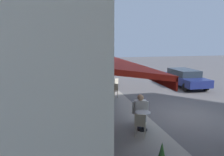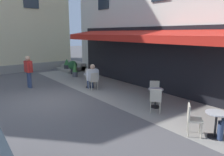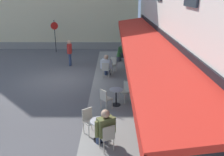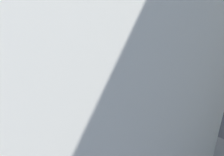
{
  "view_description": "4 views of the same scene",
  "coord_description": "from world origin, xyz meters",
  "views": [
    {
      "loc": [
        8.1,
        -5.52,
        3.48
      ],
      "look_at": [
        -3.06,
        -2.89,
        1.41
      ],
      "focal_mm": 32.6,
      "sensor_mm": 36.0,
      "label": 1
    },
    {
      "loc": [
        -8.79,
        3.24,
        2.9
      ],
      "look_at": [
        -1.41,
        -2.32,
        0.96
      ],
      "focal_mm": 34.67,
      "sensor_mm": 36.0,
      "label": 2
    },
    {
      "loc": [
        -13.12,
        -2.9,
        4.73
      ],
      "look_at": [
        -2.45,
        -2.87,
        0.97
      ],
      "focal_mm": 39.36,
      "sensor_mm": 36.0,
      "label": 3
    },
    {
      "loc": [
        8.41,
        -13.5,
        8.88
      ],
      "look_at": [
        -2.2,
        -2.54,
        1.31
      ],
      "focal_mm": 40.01,
      "sensor_mm": 36.0,
      "label": 4
    }
  ],
  "objects": [
    {
      "name": "cafe_table_mid_terrace",
      "position": [
        -3.29,
        -3.05,
        0.49
      ],
      "size": [
        0.6,
        0.6,
        0.75
      ],
      "color": "black",
      "rests_on": "ground_plane"
    },
    {
      "name": "walking_pedestrian_in_red",
      "position": [
        2.89,
        -0.02,
        1.0
      ],
      "size": [
        0.7,
        0.32,
        1.71
      ],
      "color": "navy",
      "rests_on": "ground_plane"
    },
    {
      "name": "sidewalk_cafe_terrace",
      "position": [
        -3.25,
        -3.4,
        0.0
      ],
      "size": [
        20.5,
        3.2,
        0.01
      ],
      "primitive_type": "cube",
      "color": "gray",
      "rests_on": "ground_plane"
    },
    {
      "name": "seated_patron_in_olive",
      "position": [
        -6.4,
        -2.65,
        0.72
      ],
      "size": [
        0.68,
        0.65,
        1.37
      ],
      "color": "navy",
      "rests_on": "ground_plane"
    },
    {
      "name": "cafe_chair_cream_by_window",
      "position": [
        1.53,
        -2.91,
        0.55
      ],
      "size": [
        0.55,
        0.55,
        0.91
      ],
      "color": "beige",
      "rests_on": "ground_plane"
    },
    {
      "name": "seated_companion_in_white",
      "position": [
        0.57,
        -2.53,
        0.71
      ],
      "size": [
        0.61,
        0.68,
        1.33
      ],
      "color": "navy",
      "rests_on": "ground_plane"
    },
    {
      "name": "cafe_chair_cream_corner_left",
      "position": [
        -5.54,
        -2.07,
        0.55
      ],
      "size": [
        0.56,
        0.56,
        0.91
      ],
      "color": "beige",
      "rests_on": "ground_plane"
    },
    {
      "name": "cafe_chair_cream_kerbside",
      "position": [
        -6.6,
        -2.74,
        0.55
      ],
      "size": [
        0.54,
        0.54,
        0.91
      ],
      "color": "beige",
      "rests_on": "ground_plane"
    },
    {
      "name": "potted_plant_by_steps",
      "position": [
        6.67,
        -4.01,
        0.45
      ],
      "size": [
        0.47,
        0.47,
        0.91
      ],
      "color": "#2D2D33",
      "rests_on": "ground_plane"
    },
    {
      "name": "cafe_chair_cream_under_awning",
      "position": [
        -2.84,
        -3.49,
        0.55
      ],
      "size": [
        0.57,
        0.57,
        0.91
      ],
      "color": "beige",
      "rests_on": "ground_plane"
    },
    {
      "name": "potted_plant_entrance_right",
      "position": [
        4.03,
        -3.34,
        0.55
      ],
      "size": [
        0.36,
        0.36,
        1.13
      ],
      "color": "#4C4C51",
      "rests_on": "ground_plane"
    },
    {
      "name": "cafe_chair_cream_near_door",
      "position": [
        0.36,
        -2.5,
        0.55
      ],
      "size": [
        0.46,
        0.46,
        0.91
      ],
      "color": "beige",
      "rests_on": "ground_plane"
    },
    {
      "name": "cafe_table_near_entrance",
      "position": [
        0.98,
        -2.6,
        0.49
      ],
      "size": [
        0.6,
        0.6,
        0.75
      ],
      "color": "black",
      "rests_on": "ground_plane"
    },
    {
      "name": "ground_plane",
      "position": [
        0.0,
        0.0,
        0.0
      ],
      "size": [
        70.0,
        70.0,
        0.0
      ],
      "primitive_type": "plane",
      "color": "#565456"
    },
    {
      "name": "cafe_chair_cream_facing_street",
      "position": [
        -3.71,
        -2.58,
        0.55
      ],
      "size": [
        0.56,
        0.56,
        0.91
      ],
      "color": "beige",
      "rests_on": "ground_plane"
    },
    {
      "name": "cafe_table_streetside",
      "position": [
        -6.03,
        -2.46,
        0.49
      ],
      "size": [
        0.6,
        0.6,
        0.75
      ],
      "color": "black",
      "rests_on": "ground_plane"
    },
    {
      "name": "potted_plant_entrance_left",
      "position": [
        5.03,
        -3.67,
        0.58
      ],
      "size": [
        0.64,
        0.64,
        0.96
      ],
      "color": "#2D2D33",
      "rests_on": "ground_plane"
    },
    {
      "name": "back_alley_steps",
      "position": [
        6.6,
        -4.59,
        0.24
      ],
      "size": [
        2.4,
        1.75,
        0.6
      ],
      "color": "gray",
      "rests_on": "ground_plane"
    },
    {
      "name": "no_parking_sign",
      "position": [
        6.79,
        1.79,
        1.79
      ],
      "size": [
        0.21,
        0.56,
        2.6
      ],
      "color": "black",
      "rests_on": "ground_plane"
    }
  ]
}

